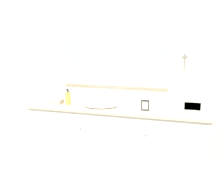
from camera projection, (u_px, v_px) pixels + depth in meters
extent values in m
cube|color=silver|center=(123.00, 69.00, 3.18)|extent=(8.00, 0.06, 2.55)
cube|color=white|center=(114.00, 52.00, 3.11)|extent=(1.37, 0.04, 0.85)
cube|color=#9EA8B2|center=(113.00, 52.00, 3.09)|extent=(1.28, 0.01, 0.76)
cylinder|color=silver|center=(185.00, 53.00, 2.91)|extent=(0.09, 0.01, 0.09)
cylinder|color=silver|center=(185.00, 53.00, 2.86)|extent=(0.02, 0.10, 0.02)
cylinder|color=white|center=(185.00, 47.00, 2.80)|extent=(0.02, 0.02, 0.14)
cube|color=beige|center=(117.00, 141.00, 3.08)|extent=(2.09, 0.50, 0.83)
cube|color=beige|center=(117.00, 107.00, 2.99)|extent=(2.15, 0.53, 0.03)
sphere|color=silver|center=(80.00, 128.00, 2.87)|extent=(0.02, 0.02, 0.02)
sphere|color=silver|center=(145.00, 134.00, 2.69)|extent=(0.02, 0.02, 0.02)
ellipsoid|color=white|center=(100.00, 104.00, 3.01)|extent=(0.44, 0.36, 0.03)
cylinder|color=silver|center=(104.00, 100.00, 3.19)|extent=(0.06, 0.06, 0.03)
cylinder|color=silver|center=(104.00, 94.00, 3.18)|extent=(0.02, 0.02, 0.13)
cylinder|color=silver|center=(103.00, 90.00, 3.13)|extent=(0.02, 0.07, 0.02)
cylinder|color=white|center=(99.00, 99.00, 3.21)|extent=(0.06, 0.02, 0.02)
cylinder|color=white|center=(110.00, 99.00, 3.17)|extent=(0.05, 0.02, 0.02)
cylinder|color=gold|center=(68.00, 98.00, 3.04)|extent=(0.06, 0.06, 0.16)
cylinder|color=black|center=(68.00, 91.00, 3.02)|extent=(0.02, 0.02, 0.04)
cube|color=black|center=(67.00, 89.00, 3.01)|extent=(0.02, 0.03, 0.01)
cube|color=white|center=(192.00, 104.00, 2.81)|extent=(0.24, 0.16, 0.13)
cube|color=black|center=(192.00, 106.00, 2.74)|extent=(0.17, 0.01, 0.09)
cube|color=black|center=(145.00, 105.00, 2.79)|extent=(0.09, 0.01, 0.12)
cube|color=beige|center=(145.00, 106.00, 2.78)|extent=(0.07, 0.00, 0.09)
cube|color=#B7A899|center=(55.00, 102.00, 3.08)|extent=(0.18, 0.12, 0.05)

